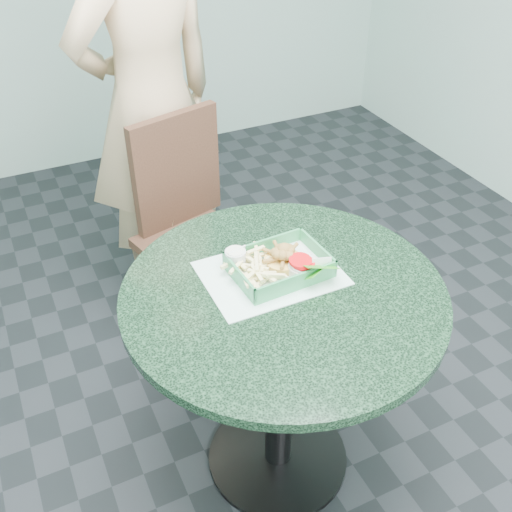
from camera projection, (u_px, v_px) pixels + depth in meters
name	position (u px, v px, depth m)	size (l,w,h in m)	color
floor	(278.00, 457.00, 2.10)	(4.00, 5.00, 0.02)	#303335
cafe_table	(282.00, 339.00, 1.75)	(0.90, 0.90, 0.75)	black
dining_chair	(188.00, 218.00, 2.36)	(0.38, 0.38, 0.93)	brown
diner_person	(146.00, 59.00, 2.23)	(0.79, 0.52, 2.15)	#D6AF82
placemat	(271.00, 279.00, 1.71)	(0.38, 0.28, 0.00)	silver
food_basket	(279.00, 273.00, 1.70)	(0.26, 0.19, 0.05)	#319052
crab_sandwich	(284.00, 261.00, 1.70)	(0.11, 0.11, 0.07)	#DFAE4F
fries_pile	(252.00, 272.00, 1.67)	(0.12, 0.13, 0.05)	#FDEF9D
sauce_ramekin	(236.00, 259.00, 1.70)	(0.06, 0.06, 0.03)	silver
garnish_cup	(305.00, 273.00, 1.66)	(0.12, 0.11, 0.05)	beige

